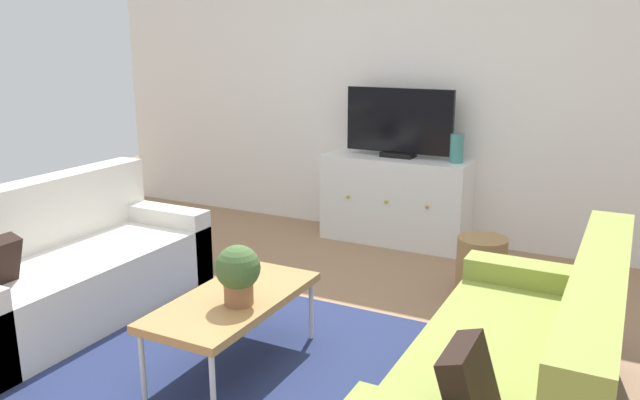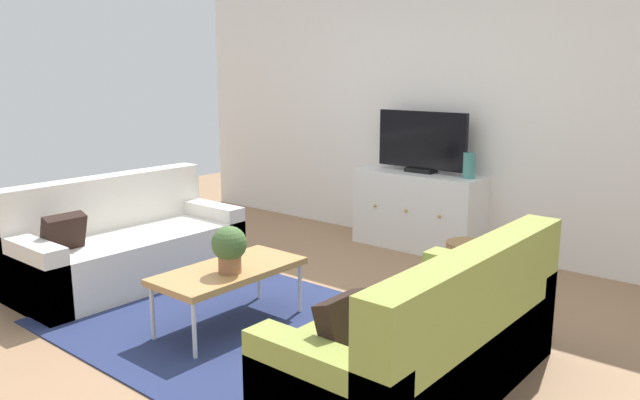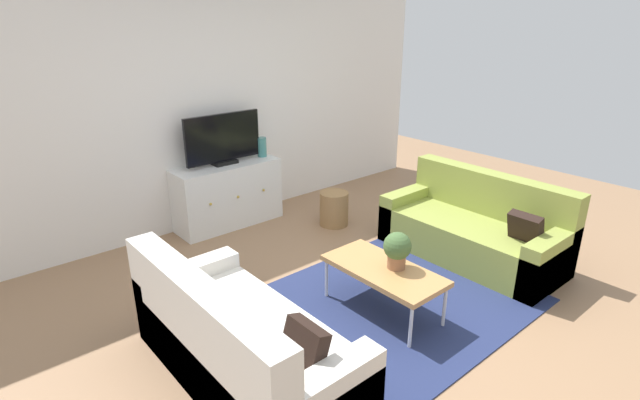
# 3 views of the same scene
# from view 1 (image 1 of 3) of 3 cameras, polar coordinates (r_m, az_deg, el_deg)

# --- Properties ---
(ground_plane) EXTENTS (10.00, 10.00, 0.00)m
(ground_plane) POSITION_cam_1_polar(r_m,az_deg,el_deg) (3.62, -5.19, -13.97)
(ground_plane) COLOR #997251
(wall_back) EXTENTS (6.40, 0.12, 2.70)m
(wall_back) POSITION_cam_1_polar(r_m,az_deg,el_deg) (5.51, 9.03, 10.47)
(wall_back) COLOR white
(wall_back) RESTS_ON ground_plane
(area_rug) EXTENTS (2.50, 1.90, 0.01)m
(area_rug) POSITION_cam_1_polar(r_m,az_deg,el_deg) (3.51, -6.55, -14.90)
(area_rug) COLOR navy
(area_rug) RESTS_ON ground_plane
(couch_left_side) EXTENTS (0.82, 1.80, 0.85)m
(couch_left_side) POSITION_cam_1_polar(r_m,az_deg,el_deg) (4.33, -22.46, -6.13)
(couch_left_side) COLOR silver
(couch_left_side) RESTS_ON ground_plane
(couch_right_side) EXTENTS (0.82, 1.80, 0.85)m
(couch_right_side) POSITION_cam_1_polar(r_m,az_deg,el_deg) (2.96, 18.67, -15.54)
(couch_right_side) COLOR olive
(couch_right_side) RESTS_ON ground_plane
(coffee_table) EXTENTS (0.50, 1.03, 0.41)m
(coffee_table) POSITION_cam_1_polar(r_m,az_deg,el_deg) (3.35, -7.90, -9.23)
(coffee_table) COLOR #B7844C
(coffee_table) RESTS_ON ground_plane
(potted_plant) EXTENTS (0.23, 0.23, 0.31)m
(potted_plant) POSITION_cam_1_polar(r_m,az_deg,el_deg) (3.18, -7.50, -6.54)
(potted_plant) COLOR #936042
(potted_plant) RESTS_ON coffee_table
(tv_console) EXTENTS (1.26, 0.47, 0.75)m
(tv_console) POSITION_cam_1_polar(r_m,az_deg,el_deg) (5.43, 6.94, 0.02)
(tv_console) COLOR white
(tv_console) RESTS_ON ground_plane
(flat_screen_tv) EXTENTS (0.93, 0.16, 0.58)m
(flat_screen_tv) POSITION_cam_1_polar(r_m,az_deg,el_deg) (5.32, 7.23, 6.98)
(flat_screen_tv) COLOR black
(flat_screen_tv) RESTS_ON tv_console
(glass_vase) EXTENTS (0.11, 0.11, 0.23)m
(glass_vase) POSITION_cam_1_polar(r_m,az_deg,el_deg) (5.18, 12.38, 4.63)
(glass_vase) COLOR teal
(glass_vase) RESTS_ON tv_console
(wicker_basket) EXTENTS (0.34, 0.34, 0.40)m
(wicker_basket) POSITION_cam_1_polar(r_m,az_deg,el_deg) (4.47, 14.49, -5.86)
(wicker_basket) COLOR #9E7547
(wicker_basket) RESTS_ON ground_plane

